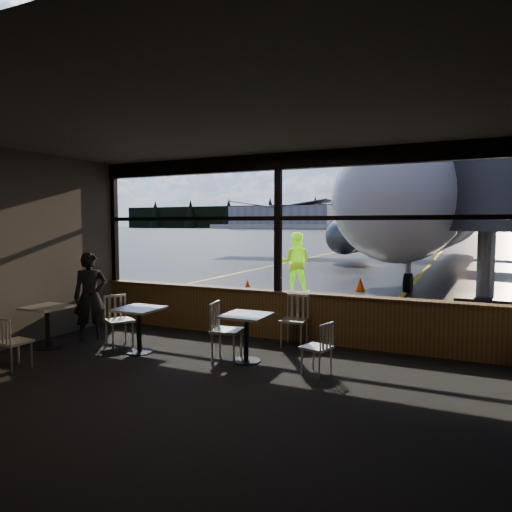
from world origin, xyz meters
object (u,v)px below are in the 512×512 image
Objects in this scene: passenger at (90,296)px; cone_nose at (360,284)px; chair_near_e at (317,348)px; airliner at (449,165)px; cafe_table_left at (47,327)px; chair_near_n at (294,321)px; chair_left_s at (15,342)px; cafe_table_near at (246,338)px; cafe_table_mid at (139,330)px; chair_near_w at (227,331)px; ground_crew at (296,263)px; jet_bridge at (482,218)px; cone_extra at (248,287)px; chair_mid_w at (119,321)px; cone_wing at (304,255)px.

passenger is 3.57× the size of cone_nose.
airliner is at bearing 13.77° from chair_near_e.
cafe_table_left is 4.36m from chair_near_n.
cafe_table_near is at bearing 34.63° from chair_left_s.
chair_near_n reaches higher than cafe_table_near.
cafe_table_mid is 0.82× the size of chair_near_w.
ground_crew is at bearing -102.86° from airliner.
jet_bridge is at bearing 53.82° from cafe_table_mid.
chair_near_e is (1.20, -0.13, 0.01)m from cafe_table_near.
chair_left_s is 1.89m from passenger.
cone_extra is at bearing 49.66° from chair_near_e.
chair_near_n reaches higher than cafe_table_mid.
chair_mid_w is 0.48× the size of ground_crew.
cafe_table_mid is 1.87m from chair_left_s.
airliner reaches higher than cafe_table_mid.
chair_near_n is 2.00× the size of cone_nose.
passenger reaches higher than cone_nose.
jet_bridge reaches higher than chair_mid_w.
jet_bridge is 17.39m from cone_wing.
jet_bridge is 11.49× the size of chair_near_n.
jet_bridge is 10.70m from cafe_table_left.
cone_wing is (-8.41, 0.61, -5.15)m from airliner.
jet_bridge is 11.37× the size of chair_near_w.
jet_bridge is 5.45m from ground_crew.
passenger is at bearing -133.93° from jet_bridge.
cafe_table_mid reaches higher than cone_wing.
cone_nose is (1.91, 8.74, -0.16)m from cafe_table_mid.
ground_crew is (0.71, 7.34, 0.50)m from chair_mid_w.
chair_near_n is 1.12× the size of chair_left_s.
chair_near_w is 0.57× the size of passenger.
chair_near_w is at bearing -48.89° from passenger.
cone_extra is (-3.01, 6.31, -0.14)m from cafe_table_near.
chair_mid_w is 1.11× the size of chair_left_s.
airliner is 45.92× the size of cafe_table_near.
chair_near_w is at bearing -74.58° from cone_wing.
ground_crew reaches higher than cone_nose.
cafe_table_near is at bearing 8.95° from cafe_table_mid.
chair_near_e is at bearing -107.79° from jet_bridge.
chair_mid_w is at bearing -106.33° from cone_nose.
chair_left_s is 1.78× the size of cone_nose.
jet_bridge is at bearing 169.54° from chair_mid_w.
airliner is at bearing 164.21° from chair_near_w.
chair_near_w reaches higher than cafe_table_left.
cone_nose is at bearing -89.36° from chair_near_n.
cone_wing is (-9.73, 14.26, -2.10)m from jet_bridge.
ground_crew is at bearing 103.72° from cafe_table_near.
chair_mid_w is at bearing 106.20° from chair_near_e.
chair_left_s reaches higher than cafe_table_near.
ground_crew is (-5.27, 0.15, -1.38)m from jet_bridge.
passenger is (-3.28, 0.03, 0.45)m from cafe_table_near.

